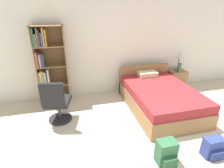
% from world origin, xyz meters
% --- Properties ---
extents(wall_back, '(9.00, 0.06, 2.60)m').
position_xyz_m(wall_back, '(0.00, 3.23, 1.30)').
color(wall_back, silver).
rests_on(wall_back, ground_plane).
extents(bookshelf, '(0.71, 0.32, 1.90)m').
position_xyz_m(bookshelf, '(-1.78, 2.99, 0.93)').
color(bookshelf, olive).
rests_on(bookshelf, ground_plane).
extents(bed, '(1.41, 2.06, 0.81)m').
position_xyz_m(bed, '(0.74, 2.04, 0.29)').
color(bed, olive).
rests_on(bed, ground_plane).
extents(office_chair, '(0.58, 0.65, 0.99)m').
position_xyz_m(office_chair, '(-1.59, 2.00, 0.46)').
color(office_chair, '#232326').
rests_on(office_chair, ground_plane).
extents(nightstand, '(0.50, 0.43, 0.57)m').
position_xyz_m(nightstand, '(1.78, 2.94, 0.28)').
color(nightstand, olive).
rests_on(nightstand, ground_plane).
extents(table_lamp, '(0.21, 0.21, 0.57)m').
position_xyz_m(table_lamp, '(1.77, 2.93, 1.01)').
color(table_lamp, '#333333').
rests_on(table_lamp, nightstand).
extents(water_bottle, '(0.08, 0.08, 0.26)m').
position_xyz_m(water_bottle, '(1.78, 2.84, 0.69)').
color(water_bottle, '#3F8C4C').
rests_on(water_bottle, nightstand).
extents(backpack_blue, '(0.33, 0.23, 0.34)m').
position_xyz_m(backpack_blue, '(0.88, 0.43, 0.16)').
color(backpack_blue, navy).
rests_on(backpack_blue, ground_plane).
extents(backpack_green, '(0.29, 0.28, 0.41)m').
position_xyz_m(backpack_green, '(0.06, 0.49, 0.19)').
color(backpack_green, '#2D603D').
rests_on(backpack_green, ground_plane).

